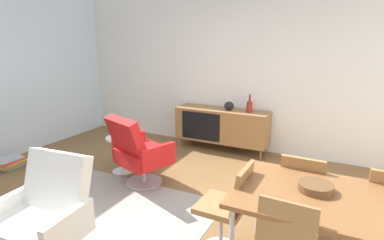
{
  "coord_description": "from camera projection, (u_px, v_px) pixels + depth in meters",
  "views": [
    {
      "loc": [
        1.61,
        -2.45,
        1.84
      ],
      "look_at": [
        -0.05,
        0.86,
        0.88
      ],
      "focal_mm": 28.48,
      "sensor_mm": 36.0,
      "label": 1
    }
  ],
  "objects": [
    {
      "name": "wall_back",
      "position": [
        240.0,
        68.0,
        5.18
      ],
      "size": [
        6.8,
        0.12,
        2.8
      ],
      "primitive_type": "cube",
      "color": "white",
      "rests_on": "ground_plane"
    },
    {
      "name": "dining_table",
      "position": [
        346.0,
        206.0,
        2.18
      ],
      "size": [
        1.6,
        0.9,
        0.74
      ],
      "color": "brown",
      "rests_on": "ground_plane"
    },
    {
      "name": "wooden_bowl_on_table",
      "position": [
        316.0,
        187.0,
        2.31
      ],
      "size": [
        0.26,
        0.26,
        0.06
      ],
      "primitive_type": "cylinder",
      "color": "brown",
      "rests_on": "dining_table"
    },
    {
      "name": "armchair_black_shell",
      "position": [
        44.0,
        215.0,
        2.49
      ],
      "size": [
        0.76,
        0.7,
        0.95
      ],
      "color": "silver",
      "rests_on": "ground_plane"
    },
    {
      "name": "side_table_round",
      "position": [
        122.0,
        150.0,
        4.39
      ],
      "size": [
        0.44,
        0.44,
        0.52
      ],
      "color": "white",
      "rests_on": "ground_plane"
    },
    {
      "name": "fruit_bowl",
      "position": [
        121.0,
        134.0,
        4.33
      ],
      "size": [
        0.2,
        0.2,
        0.11
      ],
      "color": "#262628",
      "rests_on": "side_table_round"
    },
    {
      "name": "lounge_chair_red",
      "position": [
        138.0,
        151.0,
        3.94
      ],
      "size": [
        0.85,
        0.82,
        0.95
      ],
      "color": "red",
      "rests_on": "ground_plane"
    },
    {
      "name": "area_rug",
      "position": [
        106.0,
        215.0,
        3.32
      ],
      "size": [
        2.2,
        1.7,
        0.01
      ],
      "primitive_type": "cube",
      "color": "gray",
      "rests_on": "ground_plane"
    },
    {
      "name": "dining_chair_back_left",
      "position": [
        302.0,
        191.0,
        2.88
      ],
      "size": [
        0.41,
        0.44,
        0.86
      ],
      "color": "#9E7042",
      "rests_on": "ground_plane"
    },
    {
      "name": "ground_plane",
      "position": [
        160.0,
        218.0,
        3.28
      ],
      "size": [
        8.32,
        8.32,
        0.0
      ],
      "primitive_type": "plane",
      "color": "brown"
    },
    {
      "name": "magazine_stack",
      "position": [
        11.0,
        163.0,
        4.56
      ],
      "size": [
        0.32,
        0.4,
        0.15
      ],
      "color": "#3F7F4C",
      "rests_on": "ground_plane"
    },
    {
      "name": "vase_sculptural_dark",
      "position": [
        229.0,
        106.0,
        5.11
      ],
      "size": [
        0.16,
        0.16,
        0.14
      ],
      "color": "black",
      "rests_on": "sideboard"
    },
    {
      "name": "sideboard",
      "position": [
        222.0,
        125.0,
        5.25
      ],
      "size": [
        1.6,
        0.45,
        0.72
      ],
      "color": "olive",
      "rests_on": "ground_plane"
    },
    {
      "name": "dining_chair_near_window",
      "position": [
        228.0,
        205.0,
        2.62
      ],
      "size": [
        0.43,
        0.41,
        0.86
      ],
      "color": "#9E7042",
      "rests_on": "ground_plane"
    },
    {
      "name": "vase_cobalt",
      "position": [
        249.0,
        106.0,
        4.95
      ],
      "size": [
        0.1,
        0.1,
        0.29
      ],
      "color": "maroon",
      "rests_on": "sideboard"
    }
  ]
}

